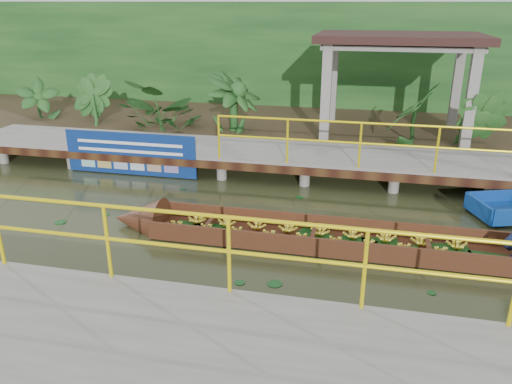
# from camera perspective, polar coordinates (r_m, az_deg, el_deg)

# --- Properties ---
(ground) EXTENTS (80.00, 80.00, 0.00)m
(ground) POSITION_cam_1_polar(r_m,az_deg,el_deg) (9.39, -2.69, -4.33)
(ground) COLOR #2F3319
(ground) RESTS_ON ground
(land_strip) EXTENTS (30.00, 8.00, 0.45)m
(land_strip) POSITION_cam_1_polar(r_m,az_deg,el_deg) (16.29, 4.26, 7.48)
(land_strip) COLOR #342C1A
(land_strip) RESTS_ON ground
(far_dock) EXTENTS (16.00, 2.06, 1.66)m
(far_dock) POSITION_cam_1_polar(r_m,az_deg,el_deg) (12.34, 1.53, 4.33)
(far_dock) COLOR slate
(far_dock) RESTS_ON ground
(near_dock) EXTENTS (18.00, 2.40, 1.73)m
(near_dock) POSITION_cam_1_polar(r_m,az_deg,el_deg) (5.58, -4.18, -20.65)
(near_dock) COLOR slate
(near_dock) RESTS_ON ground
(pavilion) EXTENTS (4.40, 3.00, 3.00)m
(pavilion) POSITION_cam_1_polar(r_m,az_deg,el_deg) (14.54, 16.01, 15.50)
(pavilion) COLOR slate
(pavilion) RESTS_ON ground
(foliage_backdrop) EXTENTS (30.00, 0.80, 4.00)m
(foliage_backdrop) POSITION_cam_1_polar(r_m,az_deg,el_deg) (18.43, 5.62, 14.61)
(foliage_backdrop) COLOR #133B16
(foliage_backdrop) RESTS_ON ground
(vendor_boat) EXTENTS (9.53, 1.06, 2.33)m
(vendor_boat) POSITION_cam_1_polar(r_m,az_deg,el_deg) (8.76, 15.69, -4.92)
(vendor_boat) COLOR #3C2010
(vendor_boat) RESTS_ON ground
(blue_banner) EXTENTS (3.34, 0.04, 1.05)m
(blue_banner) POSITION_cam_1_polar(r_m,az_deg,el_deg) (12.48, -14.18, 4.27)
(blue_banner) COLOR navy
(blue_banner) RESTS_ON ground
(tropical_plants) EXTENTS (14.05, 1.05, 1.31)m
(tropical_plants) POSITION_cam_1_polar(r_m,az_deg,el_deg) (14.36, -4.00, 9.26)
(tropical_plants) COLOR #133B16
(tropical_plants) RESTS_ON ground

